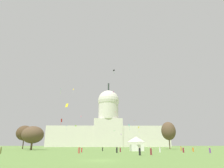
{
  "coord_description": "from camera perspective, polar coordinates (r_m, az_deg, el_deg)",
  "views": [
    {
      "loc": [
        1.07,
        -30.67,
        2.24
      ],
      "look_at": [
        3.25,
        74.96,
        35.7
      ],
      "focal_mm": 30.81,
      "sensor_mm": 36.0,
      "label": 1
    }
  ],
  "objects": [
    {
      "name": "ground_plane",
      "position": [
        30.77,
        -3.41,
        -21.72
      ],
      "size": [
        800.0,
        800.0,
        0.0
      ],
      "primitive_type": "plane",
      "color": "olive"
    },
    {
      "name": "capitol_building",
      "position": [
        221.05,
        -1.11,
        -12.74
      ],
      "size": [
        133.6,
        24.49,
        72.69
      ],
      "color": "beige",
      "rests_on": "ground_plane"
    },
    {
      "name": "event_tent",
      "position": [
        75.92,
        7.26,
        -17.15
      ],
      "size": [
        4.88,
        6.39,
        5.19
      ],
      "rotation": [
        0.0,
        0.0,
        0.04
      ],
      "color": "white",
      "rests_on": "ground_plane"
    },
    {
      "name": "tree_west_near",
      "position": [
        97.13,
        -22.45,
        -13.73
      ],
      "size": [
        10.52,
        9.69,
        10.43
      ],
      "color": "brown",
      "rests_on": "ground_plane"
    },
    {
      "name": "tree_east_near",
      "position": [
        111.21,
        16.41,
        -13.23
      ],
      "size": [
        7.94,
        7.68,
        14.18
      ],
      "color": "brown",
      "rests_on": "ground_plane"
    },
    {
      "name": "tree_west_far",
      "position": [
        120.88,
        -24.51,
        -13.09
      ],
      "size": [
        9.26,
        8.66,
        12.57
      ],
      "color": "#4C3823",
      "rests_on": "ground_plane"
    },
    {
      "name": "person_black_mid_right",
      "position": [
        74.46,
        -2.82,
        -18.74
      ],
      "size": [
        0.42,
        0.42,
        1.51
      ],
      "rotation": [
        0.0,
        0.0,
        2.84
      ],
      "color": "black",
      "rests_on": "ground_plane"
    },
    {
      "name": "person_orange_edge_east",
      "position": [
        73.85,
        22.92,
        -17.49
      ],
      "size": [
        0.6,
        0.6,
        1.5
      ],
      "rotation": [
        0.0,
        0.0,
        1.9
      ],
      "color": "orange",
      "rests_on": "ground_plane"
    },
    {
      "name": "person_white_back_right",
      "position": [
        63.75,
        14.04,
        -18.46
      ],
      "size": [
        0.57,
        0.57,
        1.58
      ],
      "rotation": [
        0.0,
        0.0,
        2.79
      ],
      "color": "silver",
      "rests_on": "ground_plane"
    },
    {
      "name": "person_maroon_front_right",
      "position": [
        64.23,
        20.41,
        -17.9
      ],
      "size": [
        0.62,
        0.62,
        1.6
      ],
      "rotation": [
        0.0,
        0.0,
        5.87
      ],
      "color": "maroon",
      "rests_on": "ground_plane"
    },
    {
      "name": "person_purple_mid_center",
      "position": [
        63.53,
        27.06,
        -17.16
      ],
      "size": [
        0.63,
        0.63,
        1.56
      ],
      "rotation": [
        0.0,
        0.0,
        0.58
      ],
      "color": "#703D93",
      "rests_on": "ground_plane"
    },
    {
      "name": "person_red_lawn_far_right",
      "position": [
        56.6,
        -9.76,
        -18.77
      ],
      "size": [
        0.47,
        0.47,
        1.77
      ],
      "rotation": [
        0.0,
        0.0,
        2.76
      ],
      "color": "red",
      "rests_on": "ground_plane"
    },
    {
      "name": "person_red_deep_crowd",
      "position": [
        63.02,
        -8.98,
        -18.8
      ],
      "size": [
        0.52,
        0.52,
        1.49
      ],
      "rotation": [
        0.0,
        0.0,
        0.69
      ],
      "color": "red",
      "rests_on": "ground_plane"
    },
    {
      "name": "person_maroon_back_left",
      "position": [
        65.27,
        2.47,
        -18.93
      ],
      "size": [
        0.39,
        0.39,
        1.48
      ],
      "rotation": [
        0.0,
        0.0,
        6.22
      ],
      "color": "maroon",
      "rests_on": "ground_plane"
    },
    {
      "name": "person_maroon_near_tent",
      "position": [
        47.76,
        11.48,
        -19.0
      ],
      "size": [
        0.52,
        0.52,
        1.7
      ],
      "rotation": [
        0.0,
        0.0,
        4.35
      ],
      "color": "maroon",
      "rests_on": "ground_plane"
    },
    {
      "name": "person_black_front_center",
      "position": [
        59.0,
        1.44,
        -18.99
      ],
      "size": [
        0.59,
        0.59,
        1.7
      ],
      "rotation": [
        0.0,
        0.0,
        0.59
      ],
      "color": "black",
      "rests_on": "ground_plane"
    },
    {
      "name": "person_black_near_tree_west",
      "position": [
        45.52,
        8.23,
        -19.24
      ],
      "size": [
        0.56,
        0.56,
        1.73
      ],
      "rotation": [
        0.0,
        0.0,
        5.96
      ],
      "color": "black",
      "rests_on": "ground_plane"
    },
    {
      "name": "person_orange_front_left",
      "position": [
        83.91,
        19.8,
        -17.55
      ],
      "size": [
        0.44,
        0.44,
        1.8
      ],
      "rotation": [
        0.0,
        0.0,
        0.33
      ],
      "color": "orange",
      "rests_on": "ground_plane"
    },
    {
      "name": "person_olive_aisle_center",
      "position": [
        59.63,
        -30.14,
        -16.71
      ],
      "size": [
        0.52,
        0.52,
        1.75
      ],
      "rotation": [
        0.0,
        0.0,
        0.55
      ],
      "color": "olive",
      "rests_on": "ground_plane"
    },
    {
      "name": "kite_yellow_low",
      "position": [
        66.23,
        -13.25,
        -6.19
      ],
      "size": [
        0.96,
        0.84,
        1.32
      ],
      "rotation": [
        0.0,
        0.0,
        5.11
      ],
      "color": "yellow"
    },
    {
      "name": "kite_orange_mid",
      "position": [
        178.05,
        6.57,
        -10.84
      ],
      "size": [
        1.53,
        1.61,
        0.22
      ],
      "rotation": [
        0.0,
        0.0,
        5.43
      ],
      "color": "orange"
    },
    {
      "name": "kite_violet_low",
      "position": [
        157.16,
        2.71,
        -14.61
      ],
      "size": [
        0.76,
        1.11,
        1.05
      ],
      "rotation": [
        0.0,
        0.0,
        3.61
      ],
      "color": "purple"
    },
    {
      "name": "kite_black_high",
      "position": [
        155.75,
        0.56,
        4.06
      ],
      "size": [
        1.35,
        1.35,
        4.31
      ],
      "rotation": [
        0.0,
        0.0,
        5.54
      ],
      "color": "black"
    },
    {
      "name": "kite_white_mid",
      "position": [
        189.65,
        0.89,
        -7.99
      ],
      "size": [
        0.4,
        0.65,
        2.79
      ],
      "rotation": [
        0.0,
        0.0,
        3.39
      ],
      "color": "white"
    },
    {
      "name": "kite_cyan_high",
      "position": [
        147.2,
        -14.78,
        -1.61
      ],
      "size": [
        0.97,
        1.67,
        3.88
      ],
      "rotation": [
        0.0,
        0.0,
        1.41
      ],
      "color": "#33BCDB"
    },
    {
      "name": "kite_magenta_high",
      "position": [
        206.25,
        0.43,
        -2.4
      ],
      "size": [
        1.14,
        1.16,
        1.13
      ],
      "rotation": [
        0.0,
        0.0,
        3.65
      ],
      "color": "#D1339E"
    },
    {
      "name": "kite_red_low",
      "position": [
        82.99,
        -14.77,
        -10.48
      ],
      "size": [
        0.49,
        0.79,
        2.75
      ],
      "rotation": [
        0.0,
        0.0,
        0.21
      ],
      "color": "red"
    },
    {
      "name": "kite_pink_mid",
      "position": [
        185.15,
        -9.18,
        -9.47
      ],
      "size": [
        0.97,
        0.94,
        1.03
      ],
      "rotation": [
        0.0,
        0.0,
        1.44
      ],
      "color": "pink"
    },
    {
      "name": "kite_lime_mid",
      "position": [
        185.75,
        -10.72,
        -12.12
      ],
      "size": [
        1.39,
        1.39,
        0.98
      ],
      "rotation": [
        0.0,
        0.0,
        2.22
      ],
      "color": "#8CD133"
    },
    {
      "name": "kite_gold_high",
      "position": [
        142.26,
        -11.42,
        -1.73
      ],
      "size": [
        0.84,
        0.39,
        3.7
      ],
      "rotation": [
        0.0,
        0.0,
        2.14
      ],
      "color": "gold"
    },
    {
      "name": "kite_turquoise_low",
      "position": [
        144.59,
        5.1,
        -12.3
      ],
      "size": [
        0.88,
        0.52,
        4.35
      ],
      "rotation": [
        0.0,
        0.0,
        6.01
      ],
      "color": "teal"
    },
    {
      "name": "kite_blue_low",
      "position": [
        178.32,
        -13.39,
        -12.13
      ],
      "size": [
        1.54,
        1.73,
        3.08
      ],
      "rotation": [
        0.0,
        0.0,
        4.04
      ],
      "color": "blue"
    },
    {
      "name": "kite_green_low",
      "position": [
        131.57,
        0.62,
        -13.77
      ],
      "size": [
        1.28,
        0.94,
        0.29
      ],
      "rotation": [
        0.0,
        0.0,
        3.51
      ],
      "color": "green"
    },
    {
      "name": "kite_yellow_low_b",
      "position": [
        128.04,
        7.94,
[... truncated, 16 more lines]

